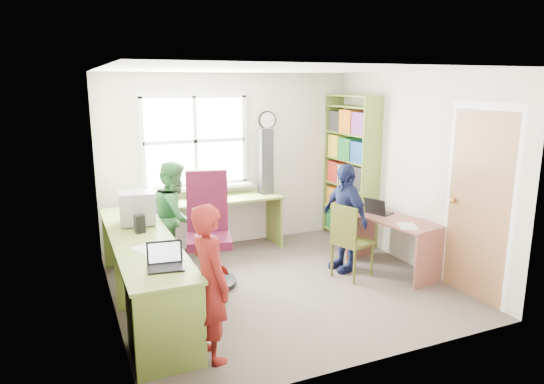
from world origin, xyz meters
The scene contains 19 objects.
room centered at (0.01, 0.10, 1.22)m, with size 3.64×3.44×2.44m.
l_desk centered at (-1.31, -0.28, 0.46)m, with size 2.38×2.95×0.75m.
right_desk centered at (1.46, -0.10, 0.48)m, with size 0.72×1.22×0.66m.
bookshelf centered at (1.65, 1.19, 1.00)m, with size 0.30×1.02×2.10m.
swivel_chair centered at (-0.71, 0.44, 0.55)m, with size 0.73×0.73×1.29m.
wooden_chair centered at (0.83, -0.09, 0.49)m, with size 0.50×0.50×0.90m.
crt_monitor centered at (-1.46, 0.58, 0.94)m, with size 0.40×0.37×0.37m.
laptop_left centered at (-1.44, -0.80, 0.80)m, with size 0.33×0.29×0.21m.
laptop_right centered at (1.41, 0.16, 0.71)m, with size 0.34×0.37×0.21m.
speaker_a centered at (-1.49, 0.27, 0.84)m, with size 0.11×0.11×0.19m.
speaker_b centered at (-1.50, 0.88, 0.84)m, with size 0.09×0.09×0.18m.
cd_tower centered at (0.42, 1.44, 1.20)m, with size 0.19×0.17×0.91m.
game_box centered at (1.43, 0.47, 0.69)m, with size 0.34×0.34×0.06m.
paper_a centered at (-1.50, -0.29, 0.75)m, with size 0.31×0.37×0.00m.
paper_b centered at (1.40, -0.42, 0.66)m, with size 0.30×0.35×0.00m.
potted_plant centered at (-0.52, 1.47, 0.91)m, with size 0.17×0.14×0.31m, color #307938.
person_red centered at (-1.14, -1.09, 0.67)m, with size 0.49×0.32×1.34m, color maroon.
person_green centered at (-0.97, 0.94, 0.68)m, with size 0.66×0.52×1.37m, color #2B6D30.
person_navy centered at (0.93, 0.17, 0.66)m, with size 0.78×0.32×1.33m, color #131A3D.
Camera 1 is at (-2.16, -4.68, 2.27)m, focal length 32.00 mm.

